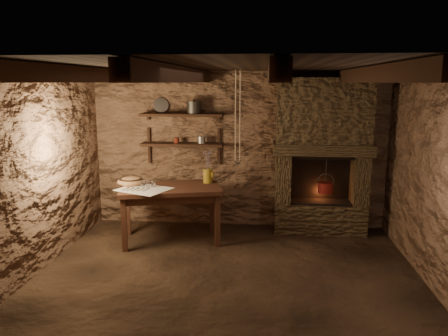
# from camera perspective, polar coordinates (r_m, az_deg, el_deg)

# --- Properties ---
(floor) EXTENTS (4.50, 4.50, 0.00)m
(floor) POSITION_cam_1_polar(r_m,az_deg,el_deg) (5.20, 0.36, -14.28)
(floor) COLOR black
(floor) RESTS_ON ground
(back_wall) EXTENTS (4.50, 0.04, 2.40)m
(back_wall) POSITION_cam_1_polar(r_m,az_deg,el_deg) (6.77, 1.87, 2.36)
(back_wall) COLOR #4A2F22
(back_wall) RESTS_ON floor
(front_wall) EXTENTS (4.50, 0.04, 2.40)m
(front_wall) POSITION_cam_1_polar(r_m,az_deg,el_deg) (2.90, -3.15, -9.73)
(front_wall) COLOR #4A2F22
(front_wall) RESTS_ON floor
(left_wall) EXTENTS (0.04, 4.00, 2.40)m
(left_wall) POSITION_cam_1_polar(r_m,az_deg,el_deg) (5.48, -23.75, -0.67)
(left_wall) COLOR #4A2F22
(left_wall) RESTS_ON floor
(right_wall) EXTENTS (0.04, 4.00, 2.40)m
(right_wall) POSITION_cam_1_polar(r_m,az_deg,el_deg) (5.13, 26.28, -1.64)
(right_wall) COLOR #4A2F22
(right_wall) RESTS_ON floor
(ceiling) EXTENTS (4.50, 4.00, 0.04)m
(ceiling) POSITION_cam_1_polar(r_m,az_deg,el_deg) (4.70, 0.40, 13.17)
(ceiling) COLOR black
(ceiling) RESTS_ON back_wall
(beam_far_left) EXTENTS (0.14, 3.95, 0.16)m
(beam_far_left) POSITION_cam_1_polar(r_m,az_deg,el_deg) (5.06, -17.15, 11.53)
(beam_far_left) COLOR black
(beam_far_left) RESTS_ON ceiling
(beam_mid_left) EXTENTS (0.14, 3.95, 0.16)m
(beam_mid_left) POSITION_cam_1_polar(r_m,az_deg,el_deg) (4.77, -5.73, 12.01)
(beam_mid_left) COLOR black
(beam_mid_left) RESTS_ON ceiling
(beam_mid_right) EXTENTS (0.14, 3.95, 0.16)m
(beam_mid_right) POSITION_cam_1_polar(r_m,az_deg,el_deg) (4.68, 6.64, 12.01)
(beam_mid_right) COLOR black
(beam_mid_right) RESTS_ON ceiling
(beam_far_right) EXTENTS (0.14, 3.95, 0.16)m
(beam_far_right) POSITION_cam_1_polar(r_m,az_deg,el_deg) (4.81, 18.89, 11.47)
(beam_far_right) COLOR black
(beam_far_right) RESTS_ON ceiling
(shelf_lower) EXTENTS (1.25, 0.30, 0.04)m
(shelf_lower) POSITION_cam_1_polar(r_m,az_deg,el_deg) (6.71, -5.49, 3.10)
(shelf_lower) COLOR black
(shelf_lower) RESTS_ON back_wall
(shelf_upper) EXTENTS (1.25, 0.30, 0.04)m
(shelf_upper) POSITION_cam_1_polar(r_m,az_deg,el_deg) (6.66, -5.56, 6.93)
(shelf_upper) COLOR black
(shelf_upper) RESTS_ON back_wall
(hearth) EXTENTS (1.43, 0.51, 2.30)m
(hearth) POSITION_cam_1_polar(r_m,az_deg,el_deg) (6.58, 12.68, 2.07)
(hearth) COLOR #382A1C
(hearth) RESTS_ON floor
(work_table) EXTENTS (1.54, 1.11, 0.80)m
(work_table) POSITION_cam_1_polar(r_m,az_deg,el_deg) (6.27, -6.97, -5.67)
(work_table) COLOR #341A12
(work_table) RESTS_ON floor
(linen_cloth) EXTENTS (0.82, 0.75, 0.01)m
(linen_cloth) POSITION_cam_1_polar(r_m,az_deg,el_deg) (6.05, -10.38, -2.74)
(linen_cloth) COLOR silver
(linen_cloth) RESTS_ON work_table
(pewter_cutlery_row) EXTENTS (0.59, 0.42, 0.01)m
(pewter_cutlery_row) POSITION_cam_1_polar(r_m,az_deg,el_deg) (6.03, -10.44, -2.69)
(pewter_cutlery_row) COLOR gray
(pewter_cutlery_row) RESTS_ON linen_cloth
(drinking_glasses) EXTENTS (0.21, 0.06, 0.08)m
(drinking_glasses) POSITION_cam_1_polar(r_m,az_deg,el_deg) (6.16, -9.89, -2.05)
(drinking_glasses) COLOR white
(drinking_glasses) RESTS_ON linen_cloth
(stoneware_jug) EXTENTS (0.15, 0.14, 0.47)m
(stoneware_jug) POSITION_cam_1_polar(r_m,az_deg,el_deg) (6.32, -2.11, -0.15)
(stoneware_jug) COLOR olive
(stoneware_jug) RESTS_ON work_table
(wooden_bowl) EXTENTS (0.45, 0.45, 0.14)m
(wooden_bowl) POSITION_cam_1_polar(r_m,az_deg,el_deg) (6.36, -12.08, -1.75)
(wooden_bowl) COLOR #9E6B44
(wooden_bowl) RESTS_ON work_table
(iron_stockpot) EXTENTS (0.22, 0.22, 0.16)m
(iron_stockpot) POSITION_cam_1_polar(r_m,az_deg,el_deg) (6.62, -3.93, 7.82)
(iron_stockpot) COLOR #292725
(iron_stockpot) RESTS_ON shelf_upper
(tin_pan) EXTENTS (0.26, 0.18, 0.23)m
(tin_pan) POSITION_cam_1_polar(r_m,az_deg,el_deg) (6.82, -8.25, 8.13)
(tin_pan) COLOR #A2A29D
(tin_pan) RESTS_ON shelf_upper
(small_kettle) EXTENTS (0.17, 0.14, 0.17)m
(small_kettle) POSITION_cam_1_polar(r_m,az_deg,el_deg) (6.65, -2.97, 3.70)
(small_kettle) COLOR #A2A29D
(small_kettle) RESTS_ON shelf_lower
(rusty_tin) EXTENTS (0.08, 0.08, 0.08)m
(rusty_tin) POSITION_cam_1_polar(r_m,az_deg,el_deg) (6.72, -6.22, 3.61)
(rusty_tin) COLOR #521810
(rusty_tin) RESTS_ON shelf_lower
(red_pot) EXTENTS (0.27, 0.27, 0.54)m
(red_pot) POSITION_cam_1_polar(r_m,az_deg,el_deg) (6.64, 13.10, -2.42)
(red_pot) COLOR maroon
(red_pot) RESTS_ON hearth
(hanging_ropes) EXTENTS (0.08, 0.08, 1.20)m
(hanging_ropes) POSITION_cam_1_polar(r_m,az_deg,el_deg) (5.76, 1.81, 6.82)
(hanging_ropes) COLOR tan
(hanging_ropes) RESTS_ON ceiling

